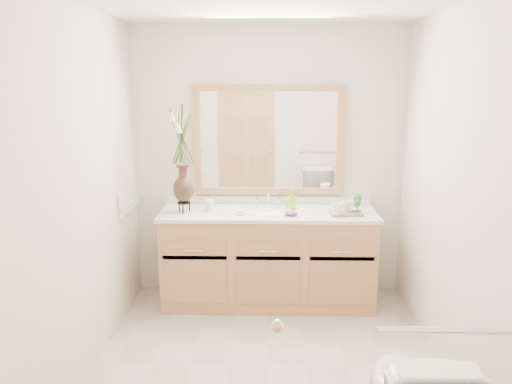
{
  "coord_description": "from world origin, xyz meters",
  "views": [
    {
      "loc": [
        -0.02,
        -3.1,
        1.93
      ],
      "look_at": [
        -0.1,
        0.65,
        1.08
      ],
      "focal_mm": 35.0,
      "sensor_mm": 36.0,
      "label": 1
    }
  ],
  "objects_px": {
    "tumbler": "(210,205)",
    "tray": "(346,214)",
    "flower_vase": "(182,146)",
    "soap_bottle": "(291,201)"
  },
  "relations": [
    {
      "from": "flower_vase",
      "to": "tray",
      "type": "relative_size",
      "value": 3.13
    },
    {
      "from": "tumbler",
      "to": "tray",
      "type": "height_order",
      "value": "tumbler"
    },
    {
      "from": "soap_bottle",
      "to": "tray",
      "type": "xyz_separation_m",
      "value": [
        0.45,
        -0.16,
        -0.07
      ]
    },
    {
      "from": "tumbler",
      "to": "soap_bottle",
      "type": "distance_m",
      "value": 0.71
    },
    {
      "from": "soap_bottle",
      "to": "tray",
      "type": "height_order",
      "value": "soap_bottle"
    },
    {
      "from": "soap_bottle",
      "to": "flower_vase",
      "type": "bearing_deg",
      "value": -159.05
    },
    {
      "from": "flower_vase",
      "to": "soap_bottle",
      "type": "distance_m",
      "value": 1.05
    },
    {
      "from": "flower_vase",
      "to": "tumbler",
      "type": "height_order",
      "value": "flower_vase"
    },
    {
      "from": "flower_vase",
      "to": "tumbler",
      "type": "distance_m",
      "value": 0.56
    },
    {
      "from": "tumbler",
      "to": "tray",
      "type": "distance_m",
      "value": 1.16
    }
  ]
}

